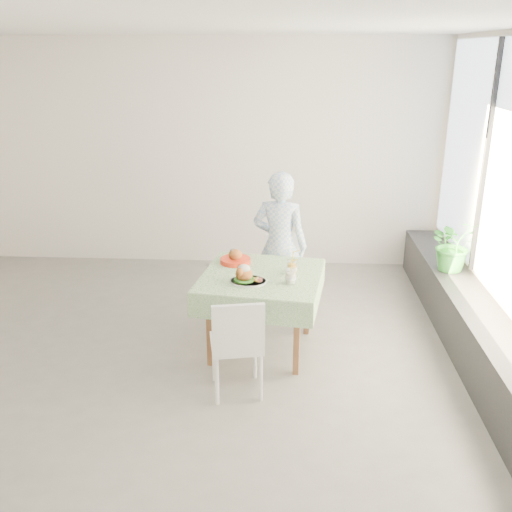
# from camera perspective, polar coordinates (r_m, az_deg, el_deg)

# --- Properties ---
(floor) EXTENTS (6.00, 6.00, 0.00)m
(floor) POSITION_cam_1_polar(r_m,az_deg,el_deg) (5.37, -9.16, -9.70)
(floor) COLOR slate
(floor) RESTS_ON ground
(ceiling) EXTENTS (6.00, 6.00, 0.00)m
(ceiling) POSITION_cam_1_polar(r_m,az_deg,el_deg) (4.68, -11.16, 21.66)
(ceiling) COLOR white
(ceiling) RESTS_ON ground
(wall_back) EXTENTS (6.00, 0.02, 2.80)m
(wall_back) POSITION_cam_1_polar(r_m,az_deg,el_deg) (7.24, -5.62, 10.02)
(wall_back) COLOR white
(wall_back) RESTS_ON ground
(wall_front) EXTENTS (6.00, 0.02, 2.80)m
(wall_front) POSITION_cam_1_polar(r_m,az_deg,el_deg) (2.63, -22.36, -9.51)
(wall_front) COLOR white
(wall_front) RESTS_ON ground
(window_ledge) EXTENTS (0.40, 4.80, 0.50)m
(window_ledge) POSITION_cam_1_polar(r_m,az_deg,el_deg) (5.40, 21.40, -7.71)
(window_ledge) COLOR black
(window_ledge) RESTS_ON ground
(cafe_table) EXTENTS (1.18, 1.18, 0.74)m
(cafe_table) POSITION_cam_1_polar(r_m,az_deg,el_deg) (5.20, 0.52, -4.74)
(cafe_table) COLOR brown
(cafe_table) RESTS_ON ground
(chair_far) EXTENTS (0.38, 0.38, 0.79)m
(chair_far) POSITION_cam_1_polar(r_m,az_deg,el_deg) (6.06, 2.71, -3.28)
(chair_far) COLOR white
(chair_far) RESTS_ON ground
(chair_near) EXTENTS (0.47, 0.47, 0.85)m
(chair_near) POSITION_cam_1_polar(r_m,az_deg,el_deg) (4.66, -1.93, -10.63)
(chair_near) COLOR white
(chair_near) RESTS_ON ground
(diner) EXTENTS (0.62, 0.48, 1.53)m
(diner) POSITION_cam_1_polar(r_m,az_deg,el_deg) (5.76, 2.41, 1.01)
(diner) COLOR #91BBE8
(diner) RESTS_ON ground
(main_dish) EXTENTS (0.32, 0.32, 0.16)m
(main_dish) POSITION_cam_1_polar(r_m,az_deg,el_deg) (4.90, -1.00, -2.07)
(main_dish) COLOR white
(main_dish) RESTS_ON cafe_table
(juice_cup_orange) EXTENTS (0.09, 0.09, 0.26)m
(juice_cup_orange) POSITION_cam_1_polar(r_m,az_deg,el_deg) (5.08, 3.62, -1.18)
(juice_cup_orange) COLOR white
(juice_cup_orange) RESTS_ON cafe_table
(juice_cup_lemonade) EXTENTS (0.09, 0.09, 0.26)m
(juice_cup_lemonade) POSITION_cam_1_polar(r_m,az_deg,el_deg) (4.88, 3.49, -2.09)
(juice_cup_lemonade) COLOR white
(juice_cup_lemonade) RESTS_ON cafe_table
(second_dish) EXTENTS (0.29, 0.29, 0.14)m
(second_dish) POSITION_cam_1_polar(r_m,az_deg,el_deg) (5.35, -2.08, -0.29)
(second_dish) COLOR red
(second_dish) RESTS_ON cafe_table
(potted_plant) EXTENTS (0.58, 0.53, 0.56)m
(potted_plant) POSITION_cam_1_polar(r_m,az_deg,el_deg) (6.11, 19.21, 1.12)
(potted_plant) COLOR #2A7C29
(potted_plant) RESTS_ON window_ledge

